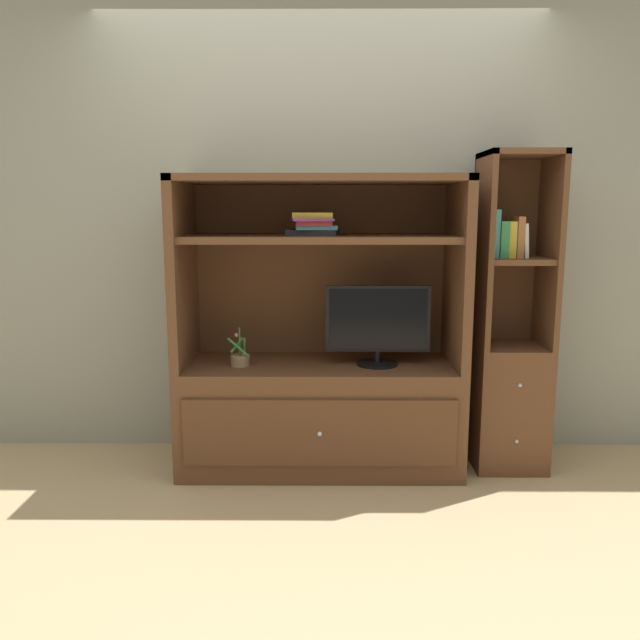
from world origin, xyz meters
The scene contains 8 objects.
ground_plane centered at (0.00, 0.00, 0.00)m, with size 8.00×8.00×0.00m, color tan.
painted_rear_wall centered at (0.00, 0.75, 1.40)m, with size 6.00×0.10×2.80m, color gray.
media_console centered at (0.00, 0.41, 0.50)m, with size 1.53×0.62×1.59m.
tv_monitor centered at (0.31, 0.36, 0.81)m, with size 0.56×0.23×0.43m.
potted_plant centered at (-0.43, 0.34, 0.62)m, with size 0.12×0.11×0.21m.
magazine_stack centered at (-0.04, 0.40, 1.34)m, with size 0.29×0.33×0.12m.
bookshelf_tall centered at (1.05, 0.41, 0.59)m, with size 0.38×0.39×1.72m.
upright_book_row centered at (0.99, 0.40, 1.27)m, with size 0.19×0.18×0.25m.
Camera 1 is at (0.02, -2.97, 1.42)m, focal length 35.31 mm.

